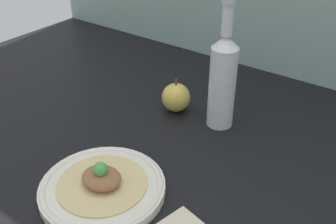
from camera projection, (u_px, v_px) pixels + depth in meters
The scene contains 5 objects.
ground_plane at pixel (181, 173), 82.29cm from camera, with size 180.00×110.00×4.00cm, color black.
plate at pixel (103, 188), 73.89cm from camera, with size 23.75×23.75×2.29cm.
plated_food at pixel (102, 180), 72.88cm from camera, with size 17.00×17.00×5.20cm.
cider_bottle at pixel (223, 79), 88.38cm from camera, with size 6.21×6.21×30.27cm.
apple at pixel (176, 97), 98.19cm from camera, with size 7.22×7.22×8.60cm.
Camera 1 is at (34.88, -52.72, 52.29)cm, focal length 42.00 mm.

